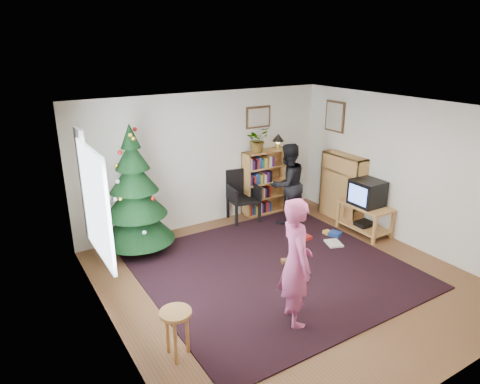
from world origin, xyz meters
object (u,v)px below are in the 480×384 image
tv_stand (365,216)px  table_lamp (278,138)px  armchair (241,193)px  bookshelf_back (265,181)px  potted_plant (257,140)px  bookshelf_right (343,187)px  picture_right (335,116)px  crt_tv (367,193)px  person_by_chair (287,184)px  person_standing (296,262)px  picture_back (258,117)px  stool (176,322)px  christmas_tree (136,201)px

tv_stand → table_lamp: size_ratio=3.02×
tv_stand → armchair: (-1.58, 1.76, 0.20)m
bookshelf_back → potted_plant: size_ratio=2.67×
bookshelf_right → picture_right: bearing=-15.5°
crt_tv → person_by_chair: person_by_chair is taller
person_standing → table_lamp: size_ratio=5.34×
picture_back → bookshelf_right: size_ratio=0.42×
picture_back → potted_plant: 0.44m
person_by_chair → picture_right: bearing=-178.9°
picture_right → table_lamp: (-0.93, 0.59, -0.44)m
armchair → person_standing: size_ratio=0.60×
bookshelf_back → picture_back: bearing=125.8°
picture_right → crt_tv: bearing=-102.0°
person_standing → person_by_chair: (1.82, 2.52, -0.04)m
tv_stand → person_by_chair: 1.53m
crt_tv → potted_plant: bearing=123.0°
tv_stand → stool: bearing=-164.0°
bookshelf_back → person_standing: person_standing is taller
bookshelf_back → potted_plant: 0.90m
picture_right → table_lamp: picture_right is taller
person_by_chair → potted_plant: bearing=-73.9°
picture_back → potted_plant: size_ratio=1.13×
christmas_tree → stool: christmas_tree is taller
person_standing → crt_tv: bearing=-45.6°
picture_right → stool: picture_right is taller
bookshelf_right → tv_stand: bearing=170.6°
picture_right → armchair: size_ratio=0.61×
person_by_chair → person_standing: bearing=50.9°
picture_back → stool: 4.74m
tv_stand → table_lamp: 2.26m
christmas_tree → crt_tv: 4.04m
crt_tv → armchair: (-1.58, 1.76, -0.25)m
crt_tv → stool: (-4.26, -1.22, -0.32)m
armchair → person_by_chair: 0.94m
stool → tv_stand: bearing=16.0°
tv_stand → person_by_chair: size_ratio=0.60×
tv_stand → bookshelf_back: bearing=118.3°
bookshelf_right → person_standing: 3.57m
stool → potted_plant: (3.09, 3.03, 1.09)m
christmas_tree → table_lamp: bearing=6.5°
picture_back → table_lamp: 0.61m
picture_right → christmas_tree: size_ratio=0.28×
armchair → picture_right: bearing=-6.3°
christmas_tree → tv_stand: (3.77, -1.45, -0.58)m
picture_back → stool: bearing=-135.3°
armchair → potted_plant: size_ratio=2.02×
crt_tv → stool: bearing=-164.0°
picture_right → stool: 5.35m
christmas_tree → potted_plant: christmas_tree is taller
picture_right → bookshelf_right: size_ratio=0.46×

